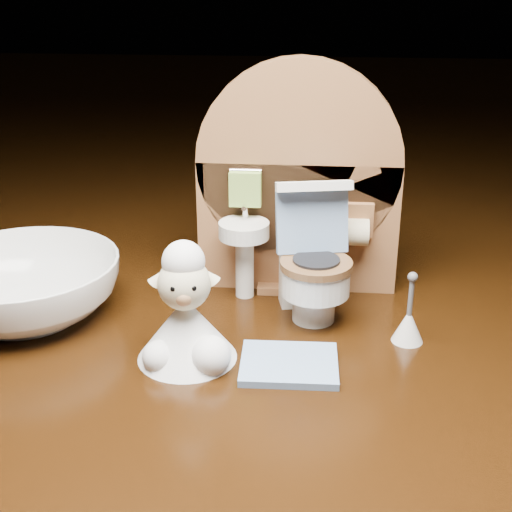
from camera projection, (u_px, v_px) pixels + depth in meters
The scene contains 6 objects.
backdrop_panel at pixel (297, 193), 0.46m from camera, with size 0.13×0.05×0.15m.
toy_toilet at pixel (312, 267), 0.43m from camera, with size 0.05×0.06×0.09m.
bath_mat at pixel (289, 364), 0.39m from camera, with size 0.05×0.04×0.00m, color #7292BE.
toilet_brush at pixel (408, 323), 0.41m from camera, with size 0.02×0.02×0.04m.
plush_lamb at pixel (186, 319), 0.38m from camera, with size 0.06×0.06×0.07m.
ceramic_bowl at pixel (24, 288), 0.44m from camera, with size 0.12×0.12×0.04m, color white.
Camera 1 is at (0.01, -0.37, 0.21)m, focal length 50.00 mm.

